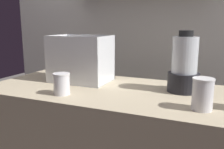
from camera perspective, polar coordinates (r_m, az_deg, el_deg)
back_wall_unit at (r=2.04m, az=8.59°, el=11.86°), size 2.60×0.24×2.50m
carrot_display_bin at (r=1.54m, az=-7.09°, el=1.67°), size 0.35×0.24×0.28m
blender_pitcher at (r=1.34m, az=16.10°, el=1.70°), size 0.16×0.16×0.32m
juice_cup_carrot_far_left at (r=1.27m, az=-11.38°, el=-2.39°), size 0.08×0.08×0.11m
juice_cup_beet_left at (r=1.09m, az=19.90°, el=-4.66°), size 0.09×0.09×0.13m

